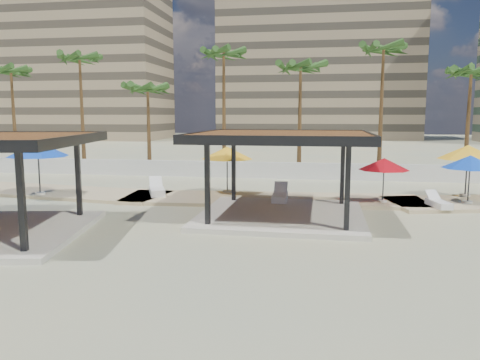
# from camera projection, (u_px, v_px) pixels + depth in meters

# --- Properties ---
(ground) EXTENTS (200.00, 200.00, 0.00)m
(ground) POSITION_uv_depth(u_px,v_px,m) (204.00, 231.00, 18.75)
(ground) COLOR tan
(ground) RESTS_ON ground
(promenade) EXTENTS (44.45, 7.97, 0.24)m
(promenade) POSITION_uv_depth(u_px,v_px,m) (272.00, 198.00, 25.90)
(promenade) COLOR #C6B284
(promenade) RESTS_ON ground
(boundary_wall) EXTENTS (56.00, 0.30, 1.20)m
(boundary_wall) POSITION_uv_depth(u_px,v_px,m) (256.00, 170.00, 34.29)
(boundary_wall) COLOR silver
(boundary_wall) RESTS_ON ground
(building_west) EXTENTS (34.00, 16.00, 32.40)m
(building_west) POSITION_uv_depth(u_px,v_px,m) (76.00, 59.00, 89.96)
(building_west) COLOR #937F60
(building_west) RESTS_ON ground
(building_mid) EXTENTS (38.00, 16.00, 30.40)m
(building_mid) POSITION_uv_depth(u_px,v_px,m) (318.00, 66.00, 92.32)
(building_mid) COLOR #847259
(building_mid) RESTS_ON ground
(pavilion_central) EXTENTS (7.70, 7.70, 3.85)m
(pavilion_central) POSITION_uv_depth(u_px,v_px,m) (282.00, 167.00, 20.88)
(pavilion_central) COLOR beige
(pavilion_central) RESTS_ON ground
(umbrella_b) EXTENTS (3.14, 3.14, 2.64)m
(umbrella_b) POSITION_uv_depth(u_px,v_px,m) (227.00, 153.00, 26.70)
(umbrella_b) COLOR beige
(umbrella_b) RESTS_ON promenade
(umbrella_c) EXTENTS (2.86, 2.86, 2.26)m
(umbrella_c) POSITION_uv_depth(u_px,v_px,m) (384.00, 164.00, 23.71)
(umbrella_c) COLOR beige
(umbrella_c) RESTS_ON promenade
(umbrella_d) EXTENTS (3.29, 3.29, 2.43)m
(umbrella_d) POSITION_uv_depth(u_px,v_px,m) (470.00, 162.00, 23.39)
(umbrella_d) COLOR beige
(umbrella_d) RESTS_ON promenade
(umbrella_e) EXTENTS (3.63, 3.63, 2.81)m
(umbrella_e) POSITION_uv_depth(u_px,v_px,m) (468.00, 152.00, 25.33)
(umbrella_e) COLOR beige
(umbrella_e) RESTS_ON promenade
(umbrella_f) EXTENTS (3.56, 3.56, 2.95)m
(umbrella_f) POSITION_uv_depth(u_px,v_px,m) (38.00, 150.00, 25.82)
(umbrella_f) COLOR beige
(umbrella_f) RESTS_ON promenade
(lounger_a) EXTENTS (1.61, 2.43, 0.88)m
(lounger_a) POSITION_uv_depth(u_px,v_px,m) (157.00, 190.00, 26.34)
(lounger_a) COLOR white
(lounger_a) RESTS_ON promenade
(lounger_b) EXTENTS (0.82, 2.30, 0.86)m
(lounger_b) POSITION_uv_depth(u_px,v_px,m) (280.00, 197.00, 24.33)
(lounger_b) COLOR white
(lounger_b) RESTS_ON promenade
(lounger_c) EXTENTS (0.98, 1.94, 0.70)m
(lounger_c) POSITION_uv_depth(u_px,v_px,m) (438.00, 203.00, 22.72)
(lounger_c) COLOR white
(lounger_c) RESTS_ON promenade
(palm_a) EXTENTS (3.00, 3.00, 9.06)m
(palm_a) POSITION_uv_depth(u_px,v_px,m) (11.00, 75.00, 38.98)
(palm_a) COLOR brown
(palm_a) RESTS_ON ground
(palm_b) EXTENTS (3.00, 3.00, 10.02)m
(palm_b) POSITION_uv_depth(u_px,v_px,m) (80.00, 63.00, 38.26)
(palm_b) COLOR brown
(palm_b) RESTS_ON ground
(palm_c) EXTENTS (3.00, 3.00, 7.49)m
(palm_c) POSITION_uv_depth(u_px,v_px,m) (148.00, 92.00, 37.02)
(palm_c) COLOR brown
(palm_c) RESTS_ON ground
(palm_d) EXTENTS (3.00, 3.00, 10.16)m
(palm_d) POSITION_uv_depth(u_px,v_px,m) (224.00, 59.00, 36.47)
(palm_d) COLOR brown
(palm_d) RESTS_ON ground
(palm_e) EXTENTS (3.00, 3.00, 8.96)m
(palm_e) POSITION_uv_depth(u_px,v_px,m) (301.00, 72.00, 35.15)
(palm_e) COLOR brown
(palm_e) RESTS_ON ground
(palm_f) EXTENTS (3.00, 3.00, 10.23)m
(palm_f) POSITION_uv_depth(u_px,v_px,m) (383.00, 54.00, 34.20)
(palm_f) COLOR brown
(palm_f) RESTS_ON ground
(palm_g) EXTENTS (3.00, 3.00, 8.43)m
(palm_g) POSITION_uv_depth(u_px,v_px,m) (471.00, 76.00, 33.06)
(palm_g) COLOR brown
(palm_g) RESTS_ON ground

